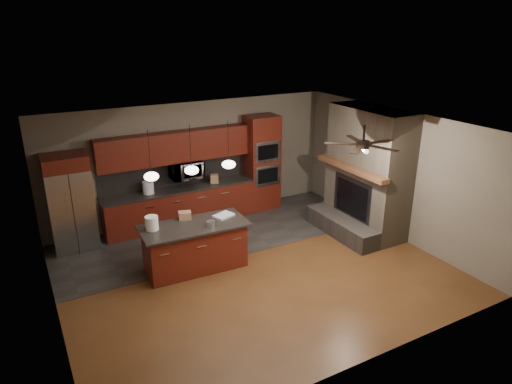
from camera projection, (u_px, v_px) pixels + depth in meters
ground at (253, 269)px, 8.83m from camera, size 7.00×7.00×0.00m
ceiling at (253, 127)px, 7.85m from camera, size 7.00×6.00×0.02m
back_wall at (193, 161)px, 10.80m from camera, size 7.00×0.02×2.80m
right_wall at (394, 174)px, 9.92m from camera, size 0.02×6.00×2.80m
left_wall at (46, 245)px, 6.76m from camera, size 0.02×6.00×2.80m
slate_tile_patch at (216, 234)px, 10.31m from camera, size 7.00×2.40×0.01m
fireplace_column at (365, 176)px, 10.07m from camera, size 1.30×2.10×2.80m
back_cabinetry at (179, 188)px, 10.56m from camera, size 3.59×0.64×2.20m
oven_tower at (262, 163)px, 11.39m from camera, size 0.80×0.63×2.38m
microwave at (186, 170)px, 10.51m from camera, size 0.73×0.41×0.50m
refrigerator at (70, 203)px, 9.34m from camera, size 0.87×0.75×2.04m
kitchen_island at (195, 246)px, 8.73m from camera, size 2.05×1.00×0.92m
white_bucket at (152, 223)px, 8.33m from camera, size 0.29×0.29×0.26m
paint_can at (211, 224)px, 8.48m from camera, size 0.20×0.20×0.11m
paint_tray at (224, 215)px, 8.94m from camera, size 0.44×0.38×0.04m
cardboard_box at (185, 215)px, 8.79m from camera, size 0.27×0.23×0.15m
counter_bucket at (148, 188)px, 10.14m from camera, size 0.28×0.28×0.28m
counter_box at (214, 179)px, 10.83m from camera, size 0.23×0.20×0.21m
pendant_left at (151, 176)px, 7.97m from camera, size 0.26×0.26×0.92m
pendant_center at (192, 170)px, 8.31m from camera, size 0.26×0.26×0.92m
pendant_right at (229, 164)px, 8.65m from camera, size 0.26×0.26×0.92m
ceiling_fan at (363, 144)px, 8.12m from camera, size 1.27×1.33×0.41m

